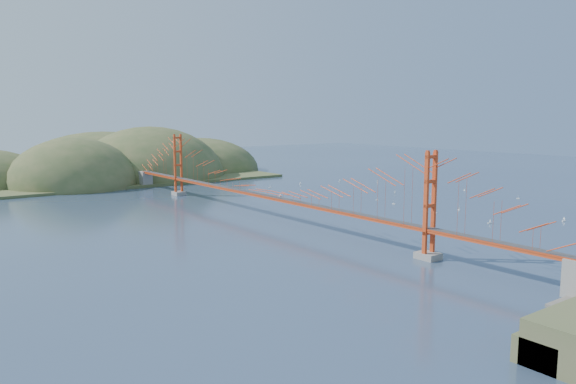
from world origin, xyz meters
TOP-DOWN VIEW (x-y plane):
  - ground at (0.00, 0.00)m, footprint 320.00×320.00m
  - bridge at (0.00, 0.18)m, footprint 2.20×94.40m
  - far_headlands at (2.21, 68.52)m, footprint 84.00×58.00m
  - sailboat_12 at (20.06, 28.09)m, footprint 0.66×0.66m
  - sailboat_9 at (49.57, 1.02)m, footprint 0.67×0.67m
  - sailboat_2 at (32.89, -27.94)m, footprint 0.63×0.56m
  - sailboat_4 at (35.10, 6.80)m, footprint 0.66×0.66m
  - sailboat_7 at (29.16, 29.32)m, footprint 0.55×0.46m
  - sailboat_16 at (25.86, 2.60)m, footprint 0.56×0.56m
  - sailboat_17 at (39.70, 27.97)m, footprint 0.55×0.55m
  - sailboat_5 at (47.98, -11.71)m, footprint 0.59×0.59m
  - sailboat_6 at (22.78, -22.48)m, footprint 0.66×0.66m
  - sailboat_8 at (44.58, 20.71)m, footprint 0.68×0.68m
  - sailboat_1 at (24.87, -2.31)m, footprint 0.59×0.60m
  - sailboat_0 at (23.64, -12.28)m, footprint 0.45×0.52m
  - sailboat_10 at (12.97, -20.27)m, footprint 0.50×0.61m
  - sailboat_13 at (28.57, -13.01)m, footprint 0.65×0.65m
  - sailboat_3 at (14.56, 16.87)m, footprint 0.58×0.47m
  - sailboat_11 at (38.49, 0.64)m, footprint 0.53×0.53m

SIDE VIEW (x-z plane):
  - ground at x=0.00m, z-range 0.00..0.00m
  - far_headlands at x=2.21m, z-range -12.50..12.50m
  - sailboat_11 at x=38.49m, z-range -0.14..0.41m
  - sailboat_0 at x=23.64m, z-range -0.16..0.44m
  - sailboat_16 at x=25.86m, z-range -0.16..0.44m
  - sailboat_17 at x=39.70m, z-range -0.17..0.45m
  - sailboat_7 at x=29.16m, z-range -0.17..0.46m
  - sailboat_5 at x=47.98m, z-range -0.19..0.48m
  - sailboat_1 at x=24.87m, z-range -0.19..0.49m
  - sailboat_3 at x=14.56m, z-range -0.19..0.49m
  - sailboat_13 at x=28.57m, z-range -0.19..0.50m
  - sailboat_4 at x=35.10m, z-range -0.19..0.50m
  - sailboat_2 at x=32.89m, z-range -0.20..0.51m
  - sailboat_8 at x=44.58m, z-range -0.20..0.51m
  - sailboat_10 at x=12.97m, z-range -0.20..0.51m
  - sailboat_6 at x=22.78m, z-range -0.20..0.52m
  - sailboat_12 at x=20.06m, z-range -0.21..0.52m
  - sailboat_9 at x=49.57m, z-range -0.21..0.52m
  - bridge at x=0.00m, z-range 1.01..13.01m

